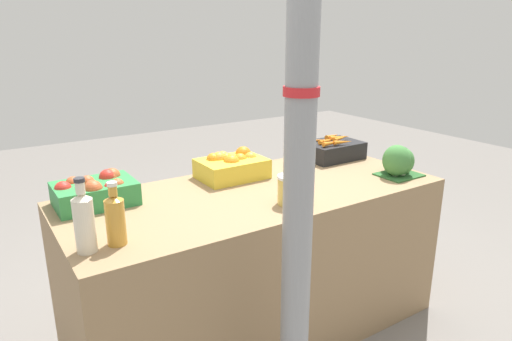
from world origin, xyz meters
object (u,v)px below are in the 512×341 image
juice_bottle_cloudy (84,221)px  juice_bottle_amber (115,218)px  broccoli_pile (398,161)px  pickle_jar (290,190)px  support_pole (300,129)px  carrot_crate (332,149)px  apple_crate (96,190)px  orange_crate (232,166)px

juice_bottle_cloudy → juice_bottle_amber: bearing=-0.0°
broccoli_pile → pickle_jar: broccoli_pile is taller
support_pole → juice_bottle_cloudy: (-0.60, 0.42, -0.33)m
carrot_crate → support_pole: bearing=-137.5°
apple_crate → carrot_crate: size_ratio=1.00×
carrot_crate → orange_crate: bearing=179.3°
broccoli_pile → pickle_jar: (-0.74, -0.02, -0.01)m
apple_crate → pickle_jar: bearing=-32.9°
support_pole → apple_crate: 1.06m
apple_crate → juice_bottle_cloudy: (-0.15, -0.45, 0.05)m
support_pole → apple_crate: bearing=117.3°
carrot_crate → juice_bottle_cloudy: juice_bottle_cloudy is taller
juice_bottle_cloudy → pickle_jar: size_ratio=2.06×
orange_crate → broccoli_pile: size_ratio=1.54×
support_pole → pickle_jar: bearing=55.5°
juice_bottle_cloudy → orange_crate: bearing=28.1°
juice_bottle_amber → broccoli_pile: bearing=0.2°
juice_bottle_cloudy → pickle_jar: 0.88m
carrot_crate → pickle_jar: 0.82m
juice_bottle_cloudy → juice_bottle_amber: size_ratio=1.14×
juice_bottle_amber → apple_crate: bearing=84.4°
support_pole → broccoli_pile: size_ratio=11.00×
orange_crate → broccoli_pile: (0.76, -0.45, 0.02)m
apple_crate → pickle_jar: (0.73, -0.47, 0.00)m
apple_crate → juice_bottle_amber: 0.46m
support_pole → orange_crate: 1.00m
broccoli_pile → apple_crate: bearing=163.1°
pickle_jar → support_pole: bearing=-124.5°
carrot_crate → juice_bottle_amber: size_ratio=1.43×
support_pole → juice_bottle_amber: (-0.50, 0.42, -0.34)m
carrot_crate → broccoli_pile: broccoli_pile is taller
carrot_crate → pickle_jar: bearing=-145.2°
pickle_jar → juice_bottle_amber: bearing=178.5°
carrot_crate → juice_bottle_amber: 1.52m
apple_crate → juice_bottle_cloudy: juice_bottle_cloudy is taller
apple_crate → juice_bottle_amber: size_ratio=1.43×
orange_crate → pickle_jar: bearing=-87.3°
juice_bottle_cloudy → pickle_jar: (0.88, -0.02, -0.05)m
juice_bottle_cloudy → juice_bottle_amber: 0.11m
broccoli_pile → support_pole: bearing=-157.2°
carrot_crate → juice_bottle_cloudy: (-1.56, -0.45, 0.06)m
support_pole → carrot_crate: support_pole is taller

